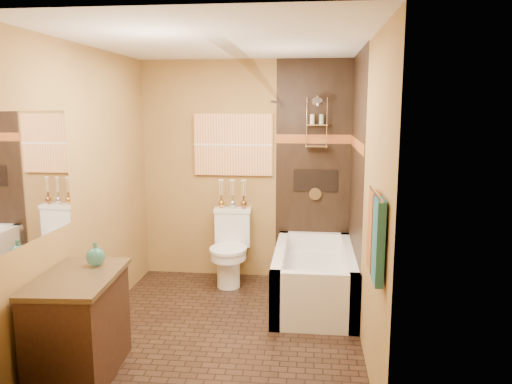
# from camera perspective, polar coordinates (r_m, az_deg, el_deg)

# --- Properties ---
(floor) EXTENTS (3.00, 3.00, 0.00)m
(floor) POSITION_cam_1_polar(r_m,az_deg,el_deg) (4.65, -3.64, -15.44)
(floor) COLOR black
(floor) RESTS_ON ground
(wall_left) EXTENTS (0.02, 3.00, 2.50)m
(wall_left) POSITION_cam_1_polar(r_m,az_deg,el_deg) (4.64, -18.58, 0.19)
(wall_left) COLOR #A88041
(wall_left) RESTS_ON floor
(wall_right) EXTENTS (0.02, 3.00, 2.50)m
(wall_right) POSITION_cam_1_polar(r_m,az_deg,el_deg) (4.23, 12.38, -0.40)
(wall_right) COLOR #A88041
(wall_right) RESTS_ON floor
(wall_back) EXTENTS (2.40, 0.02, 2.50)m
(wall_back) POSITION_cam_1_polar(r_m,az_deg,el_deg) (5.74, -1.18, 2.45)
(wall_back) COLOR #A88041
(wall_back) RESTS_ON floor
(wall_front) EXTENTS (2.40, 0.02, 2.50)m
(wall_front) POSITION_cam_1_polar(r_m,az_deg,el_deg) (2.84, -9.18, -5.25)
(wall_front) COLOR #A88041
(wall_front) RESTS_ON floor
(ceiling) EXTENTS (3.00, 3.00, 0.00)m
(ceiling) POSITION_cam_1_polar(r_m,az_deg,el_deg) (4.24, -4.02, 16.78)
(ceiling) COLOR silver
(ceiling) RESTS_ON wall_back
(alcove_tile_back) EXTENTS (0.85, 0.01, 2.50)m
(alcove_tile_back) POSITION_cam_1_polar(r_m,az_deg,el_deg) (5.68, 6.58, 2.31)
(alcove_tile_back) COLOR black
(alcove_tile_back) RESTS_ON wall_back
(alcove_tile_right) EXTENTS (0.01, 1.50, 2.50)m
(alcove_tile_right) POSITION_cam_1_polar(r_m,az_deg,el_deg) (4.97, 11.37, 1.12)
(alcove_tile_right) COLOR black
(alcove_tile_right) RESTS_ON wall_right
(mosaic_band_back) EXTENTS (0.85, 0.01, 0.10)m
(mosaic_band_back) POSITION_cam_1_polar(r_m,az_deg,el_deg) (5.63, 6.66, 6.03)
(mosaic_band_back) COLOR #90391A
(mosaic_band_back) RESTS_ON alcove_tile_back
(mosaic_band_right) EXTENTS (0.01, 1.50, 0.10)m
(mosaic_band_right) POSITION_cam_1_polar(r_m,az_deg,el_deg) (4.93, 11.40, 5.38)
(mosaic_band_right) COLOR #90391A
(mosaic_band_right) RESTS_ON alcove_tile_right
(alcove_niche) EXTENTS (0.50, 0.01, 0.25)m
(alcove_niche) POSITION_cam_1_polar(r_m,az_deg,el_deg) (5.69, 6.81, 1.30)
(alcove_niche) COLOR black
(alcove_niche) RESTS_ON alcove_tile_back
(shower_fixtures) EXTENTS (0.24, 0.33, 1.16)m
(shower_fixtures) POSITION_cam_1_polar(r_m,az_deg,el_deg) (5.53, 6.93, 6.44)
(shower_fixtures) COLOR silver
(shower_fixtures) RESTS_ON floor
(curtain_rod) EXTENTS (0.03, 1.55, 0.03)m
(curtain_rod) POSITION_cam_1_polar(r_m,az_deg,el_deg) (4.91, 2.32, 10.22)
(curtain_rod) COLOR silver
(curtain_rod) RESTS_ON wall_back
(towel_bar) EXTENTS (0.02, 0.55, 0.02)m
(towel_bar) POSITION_cam_1_polar(r_m,az_deg,el_deg) (3.16, 13.54, -0.16)
(towel_bar) COLOR silver
(towel_bar) RESTS_ON wall_right
(towel_teal) EXTENTS (0.05, 0.22, 0.52)m
(towel_teal) POSITION_cam_1_polar(r_m,az_deg,el_deg) (3.10, 13.82, -5.50)
(towel_teal) COLOR #1C4D5E
(towel_teal) RESTS_ON towel_bar
(towel_rust) EXTENTS (0.05, 0.22, 0.52)m
(towel_rust) POSITION_cam_1_polar(r_m,az_deg,el_deg) (3.35, 13.26, -4.34)
(towel_rust) COLOR brown
(towel_rust) RESTS_ON towel_bar
(sunset_painting) EXTENTS (0.90, 0.04, 0.70)m
(sunset_painting) POSITION_cam_1_polar(r_m,az_deg,el_deg) (5.71, -2.62, 5.43)
(sunset_painting) COLOR orange
(sunset_painting) RESTS_ON wall_back
(vanity_mirror) EXTENTS (0.01, 1.00, 0.90)m
(vanity_mirror) POSITION_cam_1_polar(r_m,az_deg,el_deg) (3.84, -24.04, 1.72)
(vanity_mirror) COLOR white
(vanity_mirror) RESTS_ON wall_left
(bathtub) EXTENTS (0.80, 1.50, 0.55)m
(bathtub) POSITION_cam_1_polar(r_m,az_deg,el_deg) (5.20, 6.65, -10.08)
(bathtub) COLOR white
(bathtub) RESTS_ON floor
(toilet) EXTENTS (0.43, 0.63, 0.83)m
(toilet) POSITION_cam_1_polar(r_m,az_deg,el_deg) (5.64, -2.96, -6.32)
(toilet) COLOR white
(toilet) RESTS_ON floor
(vanity) EXTENTS (0.60, 0.92, 0.78)m
(vanity) POSITION_cam_1_polar(r_m,az_deg,el_deg) (4.01, -19.55, -14.20)
(vanity) COLOR black
(vanity) RESTS_ON floor
(teal_bottle) EXTENTS (0.15, 0.15, 0.22)m
(teal_bottle) POSITION_cam_1_polar(r_m,az_deg,el_deg) (4.02, -17.87, -6.77)
(teal_bottle) COLOR #28796D
(teal_bottle) RESTS_ON vanity
(bud_vases) EXTENTS (0.33, 0.07, 0.32)m
(bud_vases) POSITION_cam_1_polar(r_m,az_deg,el_deg) (5.69, -2.71, -0.13)
(bud_vases) COLOR #C28D3C
(bud_vases) RESTS_ON toilet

